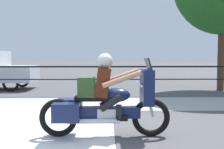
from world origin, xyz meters
TOP-DOWN VIEW (x-y plane):
  - ground_plane at (0.00, 0.00)m, footprint 120.00×120.00m
  - sidewalk_band at (0.00, 3.40)m, footprint 44.00×2.40m
  - crosswalk_band at (-1.24, -0.20)m, footprint 3.36×6.00m
  - fence_railing at (0.00, 5.13)m, footprint 36.00×0.05m
  - motorcycle at (0.27, -0.17)m, footprint 2.44×0.76m

SIDE VIEW (x-z plane):
  - ground_plane at x=0.00m, z-range 0.00..0.00m
  - crosswalk_band at x=-1.24m, z-range 0.00..0.01m
  - sidewalk_band at x=0.00m, z-range 0.00..0.01m
  - motorcycle at x=0.27m, z-range -0.09..1.47m
  - fence_railing at x=0.00m, z-range 0.32..1.44m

